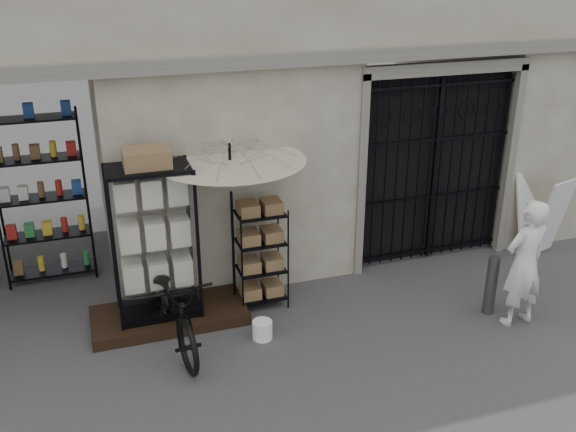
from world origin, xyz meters
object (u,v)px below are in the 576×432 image
object	(u,v)px
steel_bollard	(491,285)
easel_sign	(541,214)
bicycle	(175,342)
display_cabinet	(155,250)
white_bucket	(262,330)
market_umbrella	(230,167)
wire_rack	(261,258)
shopkeeper	(515,321)

from	to	relation	value
steel_bollard	easel_sign	xyz separation A→B (m)	(1.81, 1.35, 0.25)
bicycle	display_cabinet	bearing A→B (deg)	92.84
white_bucket	steel_bollard	distance (m)	3.10
bicycle	steel_bollard	bearing A→B (deg)	-15.57
market_umbrella	bicycle	xyz separation A→B (m)	(-0.94, -0.68, -1.99)
wire_rack	steel_bollard	xyz separation A→B (m)	(2.84, -1.18, -0.29)
bicycle	steel_bollard	world-z (taller)	bicycle
bicycle	wire_rack	bearing A→B (deg)	16.82
wire_rack	steel_bollard	size ratio (longest dim) A/B	1.73
wire_rack	market_umbrella	xyz separation A→B (m)	(-0.35, 0.11, 1.29)
display_cabinet	easel_sign	world-z (taller)	display_cabinet
shopkeeper	steel_bollard	bearing A→B (deg)	-63.40
market_umbrella	steel_bollard	bearing A→B (deg)	-21.98
steel_bollard	shopkeeper	world-z (taller)	steel_bollard
display_cabinet	wire_rack	size ratio (longest dim) A/B	1.50
white_bucket	easel_sign	world-z (taller)	easel_sign
white_bucket	market_umbrella	bearing A→B (deg)	97.61
display_cabinet	shopkeeper	bearing A→B (deg)	-20.38
market_umbrella	white_bucket	size ratio (longest dim) A/B	10.98
bicycle	steel_bollard	size ratio (longest dim) A/B	2.39
steel_bollard	display_cabinet	bearing A→B (deg)	164.72
wire_rack	market_umbrella	world-z (taller)	market_umbrella
display_cabinet	wire_rack	world-z (taller)	display_cabinet
white_bucket	bicycle	world-z (taller)	bicycle
market_umbrella	bicycle	size ratio (longest dim) A/B	1.39
bicycle	easel_sign	bearing A→B (deg)	-0.09
display_cabinet	steel_bollard	world-z (taller)	display_cabinet
steel_bollard	shopkeeper	bearing A→B (deg)	-56.38
wire_rack	bicycle	bearing A→B (deg)	-132.08
white_bucket	easel_sign	distance (m)	5.01
display_cabinet	easel_sign	distance (m)	6.05
market_umbrella	easel_sign	distance (m)	5.18
wire_rack	bicycle	distance (m)	1.58
display_cabinet	steel_bollard	bearing A→B (deg)	-17.31
white_bucket	bicycle	distance (m)	1.10
display_cabinet	easel_sign	size ratio (longest dim) A/B	1.67
bicycle	easel_sign	world-z (taller)	easel_sign
display_cabinet	white_bucket	world-z (taller)	display_cabinet
wire_rack	bicycle	xyz separation A→B (m)	(-1.29, -0.58, -0.70)
easel_sign	market_umbrella	bearing A→B (deg)	163.00
wire_rack	shopkeeper	bearing A→B (deg)	-2.26
display_cabinet	white_bucket	distance (m)	1.68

